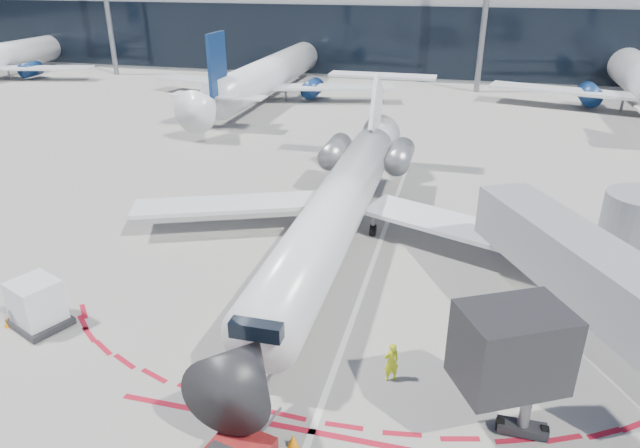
# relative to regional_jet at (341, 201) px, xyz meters

# --- Properties ---
(ground) EXTENTS (260.00, 260.00, 0.00)m
(ground) POSITION_rel_regional_jet_xyz_m (2.15, -2.61, -2.53)
(ground) COLOR gray
(ground) RESTS_ON ground
(apron_centerline) EXTENTS (0.25, 40.00, 0.01)m
(apron_centerline) POSITION_rel_regional_jet_xyz_m (2.15, -0.61, -2.53)
(apron_centerline) COLOR silver
(apron_centerline) RESTS_ON ground
(apron_stop_bar) EXTENTS (14.00, 0.25, 0.01)m
(apron_stop_bar) POSITION_rel_regional_jet_xyz_m (2.15, -14.11, -2.53)
(apron_stop_bar) COLOR maroon
(apron_stop_bar) RESTS_ON ground
(terminal_building) EXTENTS (150.00, 24.15, 24.00)m
(terminal_building) POSITION_rel_regional_jet_xyz_m (2.15, 62.36, 5.99)
(terminal_building) COLOR #95979A
(terminal_building) RESTS_ON ground
(jet_bridge) EXTENTS (10.03, 15.20, 4.90)m
(jet_bridge) POSITION_rel_regional_jet_xyz_m (11.94, -5.62, 0.47)
(jet_bridge) COLOR gray
(jet_bridge) RESTS_ON ground
(regional_jet) EXTENTS (24.56, 30.29, 7.59)m
(regional_jet) POSITION_rel_regional_jet_xyz_m (0.00, 0.00, 0.00)
(regional_jet) COLOR silver
(regional_jet) RESTS_ON ground
(ramp_worker) EXTENTS (0.71, 0.64, 1.62)m
(ramp_worker) POSITION_rel_regional_jet_xyz_m (4.31, -10.83, -1.72)
(ramp_worker) COLOR #CFE818
(ramp_worker) RESTS_ON ground
(uld_container) EXTENTS (2.87, 2.68, 2.15)m
(uld_container) POSITION_rel_regional_jet_xyz_m (-10.76, -11.04, -1.47)
(uld_container) COLOR black
(uld_container) RESTS_ON ground
(safety_cone_left) EXTENTS (0.32, 0.32, 0.44)m
(safety_cone_left) POSITION_rel_regional_jet_xyz_m (-12.09, -11.48, -2.31)
(safety_cone_left) COLOR orange
(safety_cone_left) RESTS_ON ground
(safety_cone_right) EXTENTS (0.39, 0.39, 0.54)m
(safety_cone_right) POSITION_rel_regional_jet_xyz_m (1.74, -14.92, -2.26)
(safety_cone_right) COLOR orange
(safety_cone_right) RESTS_ON ground
(bg_airliner_1) EXTENTS (33.90, 35.89, 10.97)m
(bg_airliner_1) POSITION_rel_regional_jet_xyz_m (-16.27, 35.69, 2.95)
(bg_airliner_1) COLOR silver
(bg_airliner_1) RESTS_ON ground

